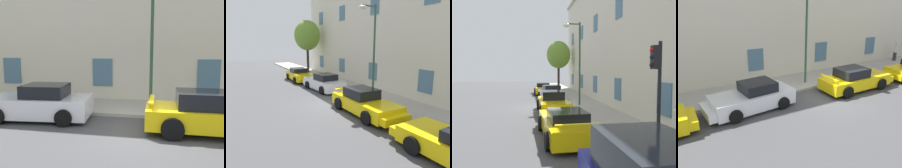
{
  "view_description": "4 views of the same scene",
  "coord_description": "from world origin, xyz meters",
  "views": [
    {
      "loc": [
        0.41,
        -8.08,
        2.89
      ],
      "look_at": [
        -1.3,
        0.35,
        1.64
      ],
      "focal_mm": 39.16,
      "sensor_mm": 36.0,
      "label": 1
    },
    {
      "loc": [
        11.63,
        -6.31,
        4.08
      ],
      "look_at": [
        -1.49,
        0.76,
        1.08
      ],
      "focal_mm": 33.15,
      "sensor_mm": 36.0,
      "label": 2
    },
    {
      "loc": [
        17.83,
        -1.12,
        2.93
      ],
      "look_at": [
        -0.71,
        1.7,
        1.76
      ],
      "focal_mm": 37.23,
      "sensor_mm": 36.0,
      "label": 3
    },
    {
      "loc": [
        -8.12,
        -9.42,
        5.3
      ],
      "look_at": [
        -2.16,
        1.18,
        0.9
      ],
      "focal_mm": 36.23,
      "sensor_mm": 36.0,
      "label": 4
    }
  ],
  "objects": [
    {
      "name": "ground_plane",
      "position": [
        0.0,
        0.0,
        0.0
      ],
      "size": [
        80.0,
        80.0,
        0.0
      ],
      "primitive_type": "plane",
      "color": "#444447"
    },
    {
      "name": "sidewalk",
      "position": [
        0.0,
        3.39,
        0.07
      ],
      "size": [
        60.0,
        3.06,
        0.14
      ],
      "primitive_type": "cube",
      "color": "#A8A399",
      "rests_on": "ground"
    },
    {
      "name": "sportscar_white_middle",
      "position": [
        2.38,
        0.5,
        0.65
      ],
      "size": [
        5.06,
        2.1,
        1.46
      ],
      "color": "yellow",
      "rests_on": "ground"
    },
    {
      "name": "street_lamp",
      "position": [
        -0.03,
        2.44,
        4.53
      ],
      "size": [
        0.44,
        1.42,
        6.46
      ],
      "color": "#2D5138",
      "rests_on": "sidewalk"
    },
    {
      "name": "sportscar_yellow_flank",
      "position": [
        -4.67,
        0.97,
        0.62
      ],
      "size": [
        4.78,
        2.4,
        1.45
      ],
      "color": "white",
      "rests_on": "ground"
    },
    {
      "name": "pedestrian_admiring",
      "position": [
        10.66,
        3.93,
        0.97
      ],
      "size": [
        0.44,
        0.44,
        1.64
      ],
      "color": "#333338",
      "rests_on": "sidewalk"
    }
  ]
}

